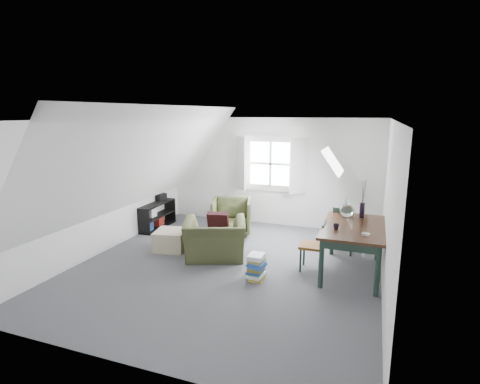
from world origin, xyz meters
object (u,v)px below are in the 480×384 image
at_px(armchair_far, 232,233).
at_px(dining_chair_far, 343,229).
at_px(armchair_near, 215,257).
at_px(magazine_stack, 256,267).
at_px(media_shelf, 155,217).
at_px(dining_chair_near, 314,245).
at_px(ottoman, 171,240).
at_px(dining_table, 353,232).

distance_m(armchair_far, dining_chair_far, 2.47).
height_order(armchair_near, magazine_stack, magazine_stack).
xyz_separation_m(armchair_far, media_shelf, (-1.79, -0.24, 0.26)).
xyz_separation_m(dining_chair_far, dining_chair_near, (-0.38, -0.99, -0.03)).
xyz_separation_m(armchair_far, ottoman, (-0.74, -1.34, 0.19)).
relative_size(armchair_near, dining_chair_far, 1.20).
relative_size(armchair_near, armchair_far, 1.29).
bearing_deg(ottoman, dining_table, 1.28).
height_order(ottoman, dining_chair_far, dining_chair_far).
bearing_deg(magazine_stack, armchair_near, 147.69).
bearing_deg(dining_chair_near, magazine_stack, -51.71).
xyz_separation_m(dining_table, magazine_stack, (-1.40, -0.79, -0.50)).
height_order(armchair_far, dining_chair_far, dining_chair_far).
xyz_separation_m(armchair_far, magazine_stack, (1.22, -2.05, 0.21)).
bearing_deg(dining_chair_near, armchair_near, -90.40).
bearing_deg(dining_chair_far, ottoman, -4.73).
relative_size(ottoman, dining_table, 0.35).
relative_size(armchair_far, dining_chair_far, 0.93).
bearing_deg(dining_chair_far, media_shelf, -23.58).
bearing_deg(dining_chair_far, magazine_stack, 33.14).
relative_size(armchair_far, dining_chair_near, 1.01).
height_order(ottoman, dining_table, dining_table).
relative_size(armchair_far, magazine_stack, 2.07).
height_order(dining_chair_far, magazine_stack, dining_chair_far).
xyz_separation_m(ottoman, dining_chair_near, (2.76, -0.03, 0.25)).
xyz_separation_m(armchair_near, ottoman, (-0.97, 0.08, 0.19)).
bearing_deg(dining_table, dining_chair_far, 100.19).
bearing_deg(armchair_near, armchair_far, -102.06).
xyz_separation_m(dining_chair_near, media_shelf, (-3.81, 1.13, -0.18)).
bearing_deg(media_shelf, dining_chair_far, -2.51).
bearing_deg(dining_chair_near, dining_chair_far, 157.10).
bearing_deg(armchair_far, dining_table, -42.73).
height_order(armchair_near, ottoman, ottoman).
bearing_deg(ottoman, media_shelf, 133.82).
height_order(armchair_near, dining_chair_near, dining_chair_near).
xyz_separation_m(armchair_near, dining_chair_near, (1.79, 0.05, 0.44)).
distance_m(ottoman, dining_chair_near, 2.77).
relative_size(ottoman, magazine_stack, 1.40).
xyz_separation_m(ottoman, media_shelf, (-1.05, 1.09, 0.07)).
xyz_separation_m(ottoman, dining_table, (3.36, 0.08, 0.51)).
relative_size(media_shelf, magazine_stack, 2.79).
relative_size(armchair_near, dining_table, 0.67).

